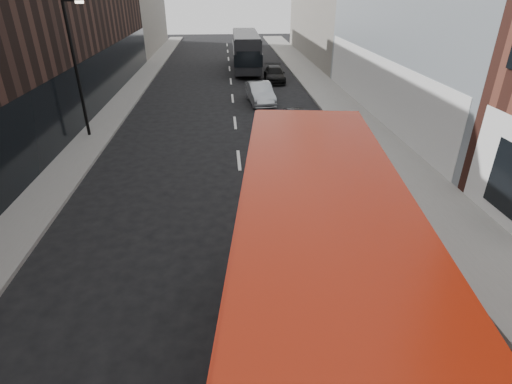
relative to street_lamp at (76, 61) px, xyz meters
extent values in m
cube|color=slate|center=(15.72, 7.00, -4.11)|extent=(3.00, 80.00, 0.15)
cube|color=slate|center=(0.22, 7.00, -4.11)|extent=(2.00, 80.00, 0.15)
cube|color=silver|center=(17.37, 3.00, -2.28)|extent=(0.35, 21.00, 3.80)
cylinder|color=black|center=(-0.08, 0.00, -0.53)|extent=(0.16, 0.16, 7.00)
cube|color=#FFF2CC|center=(0.72, 0.00, 2.75)|extent=(0.35, 0.22, 0.12)
cube|color=#A71F0A|center=(9.02, -17.96, -1.59)|extent=(4.18, 12.14, 4.32)
cube|color=black|center=(9.02, -17.96, -0.45)|extent=(4.30, 12.20, 1.19)
cube|color=black|center=(9.77, -12.03, -2.13)|extent=(2.29, 0.37, 1.51)
cube|color=#A71F0A|center=(9.02, -17.96, 0.61)|extent=(4.01, 11.65, 0.12)
cylinder|color=black|center=(8.31, -14.04, -3.64)|extent=(0.46, 1.11, 1.08)
cylinder|color=black|center=(10.69, -14.34, -3.64)|extent=(0.46, 1.11, 1.08)
cube|color=black|center=(9.90, 19.43, -2.29)|extent=(2.59, 10.70, 3.00)
cube|color=black|center=(9.90, 19.43, -2.49)|extent=(2.71, 10.75, 1.07)
cube|color=black|center=(9.81, 14.08, -2.34)|extent=(2.06, 0.11, 1.36)
cube|color=black|center=(9.98, 24.79, -2.34)|extent=(2.06, 0.11, 1.36)
cube|color=black|center=(9.90, 19.43, -0.76)|extent=(2.48, 10.27, 0.12)
cylinder|color=black|center=(8.89, 22.86, -3.70)|extent=(0.31, 0.97, 0.97)
cylinder|color=black|center=(11.01, 22.83, -3.70)|extent=(0.31, 0.97, 0.97)
cylinder|color=black|center=(8.78, 16.04, -3.70)|extent=(0.31, 0.97, 0.97)
cylinder|color=black|center=(10.90, 16.01, -3.70)|extent=(0.31, 0.97, 0.97)
imported|color=black|center=(11.71, -0.28, -3.49)|extent=(1.78, 4.12, 1.39)
imported|color=#9CA0A5|center=(10.18, 6.49, -3.45)|extent=(1.98, 4.57, 1.46)
imported|color=black|center=(12.09, 13.65, -3.55)|extent=(1.96, 4.42, 1.26)
camera|label=1|loc=(7.65, -22.17, 3.53)|focal=28.00mm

